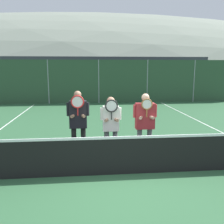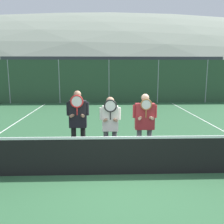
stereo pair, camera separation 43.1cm
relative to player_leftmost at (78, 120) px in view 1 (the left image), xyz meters
name	(u,v)px [view 1 (the left image)]	position (x,y,z in m)	size (l,w,h in m)	color
ground_plane	(123,174)	(1.03, -0.98, -1.08)	(120.00, 120.00, 0.00)	#2D5B38
hill_distant	(90,77)	(1.03, 50.12, -1.08)	(123.49, 68.61, 24.01)	gray
clubhouse_building	(100,74)	(1.53, 18.80, 0.59)	(19.61, 5.50, 3.28)	beige
fence_back	(99,82)	(1.03, 10.42, 0.36)	(19.90, 0.06, 2.87)	gray
tennis_net	(123,155)	(1.03, -0.98, -0.61)	(11.33, 0.09, 1.00)	gray
player_leftmost	(78,120)	(0.00, 0.00, 0.00)	(0.58, 0.34, 1.83)	black
player_center_left	(111,124)	(0.83, -0.10, -0.08)	(0.54, 0.34, 1.68)	#56565B
player_center_right	(145,121)	(1.72, -0.12, -0.03)	(0.62, 0.34, 1.76)	#56565B
car_far_left	(22,87)	(-4.76, 13.45, -0.19)	(4.18, 1.93, 1.72)	slate
car_left_of_center	(83,87)	(-0.09, 13.51, -0.21)	(4.31, 1.97, 1.68)	black
car_center	(144,85)	(4.79, 13.49, -0.15)	(4.59, 2.08, 1.82)	black
car_right_of_center	(200,85)	(9.63, 13.77, -0.14)	(4.23, 1.91, 1.84)	#285638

